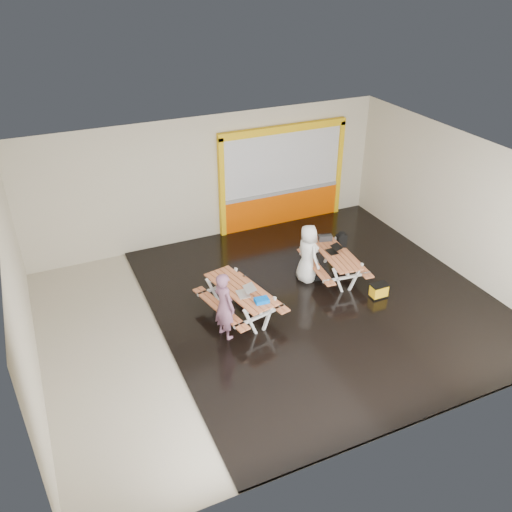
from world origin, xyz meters
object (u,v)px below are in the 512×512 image
picnic_table_right (334,259)px  toolbox (325,238)px  dark_case (314,276)px  fluke_bag (379,291)px  laptop_right (334,250)px  picnic_table_left (240,295)px  laptop_left (245,292)px  person_left (224,306)px  blue_pouch (262,300)px  person_right (308,254)px  backpack (341,240)px

picnic_table_right → toolbox: bearing=81.2°
dark_case → fluke_bag: 1.65m
laptop_right → dark_case: 0.81m
picnic_table_left → picnic_table_right: 2.81m
laptop_left → person_left: bearing=-155.5°
laptop_left → blue_pouch: bearing=-65.4°
laptop_left → fluke_bag: laptop_left is taller
person_right → dark_case: person_right is taller
laptop_left → laptop_right: bearing=17.4°
picnic_table_left → laptop_left: bearing=-84.4°
backpack → dark_case: backpack is taller
picnic_table_left → toolbox: 3.10m
person_right → laptop_left: (-2.06, -0.96, 0.06)m
picnic_table_left → person_right: (2.08, 0.71, 0.18)m
toolbox → dark_case: (-0.57, -0.54, -0.69)m
person_right → dark_case: bearing=-110.6°
picnic_table_right → backpack: bearing=46.4°
picnic_table_right → laptop_right: bearing=96.9°
picnic_table_left → person_right: 2.21m
person_left → picnic_table_right: bearing=-88.9°
backpack → laptop_right: bearing=-136.9°
blue_pouch → fluke_bag: bearing=-0.2°
laptop_left → dark_case: bearing=21.8°
laptop_right → backpack: size_ratio=0.82×
laptop_right → blue_pouch: size_ratio=1.22×
picnic_table_left → picnic_table_right: size_ratio=1.11×
person_left → laptop_left: 0.65m
picnic_table_left → picnic_table_right: bearing=11.3°
person_right → laptop_right: size_ratio=4.29×
toolbox → person_right: bearing=-147.9°
laptop_right → toolbox: (0.11, 0.59, 0.03)m
blue_pouch → dark_case: 2.54m
picnic_table_left → backpack: backpack is taller
laptop_left → fluke_bag: (3.22, -0.43, -0.61)m
person_right → laptop_left: person_right is taller
picnic_table_left → person_left: size_ratio=1.39×
picnic_table_right → blue_pouch: (-2.54, -1.21, 0.25)m
laptop_right → dark_case: bearing=174.1°
backpack → dark_case: size_ratio=1.16×
picnic_table_left → backpack: (3.31, 1.14, 0.08)m
picnic_table_right → blue_pouch: 2.82m
blue_pouch → person_left: bearing=169.2°
toolbox → laptop_left: bearing=-153.0°
person_left → laptop_left: bearing=-82.1°
person_left → backpack: size_ratio=3.58×
person_left → toolbox: person_left is taller
toolbox → blue_pouch: bearing=-144.9°
picnic_table_right → dark_case: 0.66m
laptop_left → blue_pouch: (0.19, -0.42, -0.01)m
backpack → toolbox: bearing=173.2°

